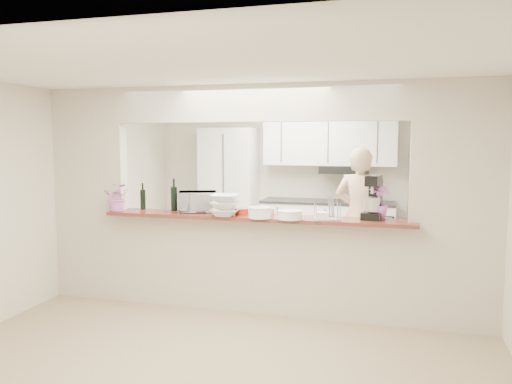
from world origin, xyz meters
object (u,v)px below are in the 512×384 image
at_px(refrigerator, 434,211).
at_px(stand_mixer, 374,199).
at_px(person, 359,216).
at_px(toaster_oven, 198,202).

relative_size(refrigerator, stand_mixer, 3.73).
bearing_deg(person, stand_mixer, 110.60).
xyz_separation_m(refrigerator, toaster_oven, (-2.75, -2.60, 0.36)).
distance_m(toaster_oven, person, 2.25).
xyz_separation_m(refrigerator, person, (-1.02, -1.19, 0.05)).
height_order(refrigerator, toaster_oven, refrigerator).
height_order(refrigerator, person, person).
relative_size(toaster_oven, stand_mixer, 0.92).
relative_size(toaster_oven, person, 0.23).
distance_m(refrigerator, toaster_oven, 3.80).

